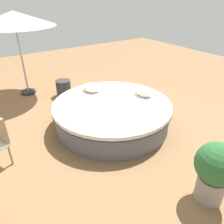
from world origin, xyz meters
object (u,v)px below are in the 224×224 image
Objects in this scene: throw_pillow_1 at (91,87)px; throw_pillow_0 at (143,92)px; round_bed at (112,114)px; side_table at (64,88)px; patio_umbrella at (14,19)px; planter at (215,170)px.

throw_pillow_0 is at bearing -136.01° from throw_pillow_1.
throw_pillow_0 is (-0.07, -0.87, 0.38)m from round_bed.
patio_umbrella is at bearing 47.25° from side_table.
throw_pillow_1 is 1.04× the size of side_table.
throw_pillow_1 is at bearing -153.09° from patio_umbrella.
throw_pillow_0 is 0.21× the size of patio_umbrella.
planter is at bearing -176.31° from side_table.
patio_umbrella is at bearing 11.79° from planter.
round_bed is at bearing 0.89° from planter.
throw_pillow_0 is at bearing -18.19° from planter.
throw_pillow_1 is (0.95, 0.92, -0.00)m from throw_pillow_0.
side_table is (4.83, 0.31, -0.34)m from planter.
throw_pillow_0 is 1.04× the size of side_table.
patio_umbrella is 4.88× the size of side_table.
throw_pillow_0 is 3.98m from patio_umbrella.
throw_pillow_0 is 1.00× the size of throw_pillow_1.
round_bed is 0.95m from throw_pillow_1.
throw_pillow_1 is (0.87, 0.04, 0.38)m from round_bed.
planter is at bearing -179.11° from round_bed.
throw_pillow_0 is 2.66m from planter.
side_table is (1.35, 0.23, -0.44)m from throw_pillow_1.
round_bed is 3.73m from patio_umbrella.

